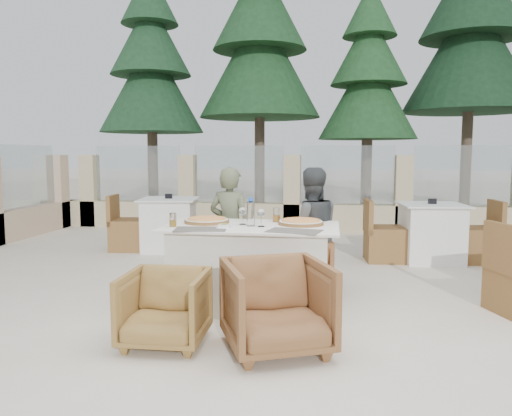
# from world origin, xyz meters

# --- Properties ---
(ground) EXTENTS (80.00, 80.00, 0.00)m
(ground) POSITION_xyz_m (0.00, 0.00, 0.00)
(ground) COLOR beige
(ground) RESTS_ON ground
(sand_patch) EXTENTS (30.00, 16.00, 0.01)m
(sand_patch) POSITION_xyz_m (0.00, 14.00, 0.01)
(sand_patch) COLOR beige
(sand_patch) RESTS_ON ground
(perimeter_wall_far) EXTENTS (10.00, 0.34, 1.60)m
(perimeter_wall_far) POSITION_xyz_m (0.00, 4.80, 0.80)
(perimeter_wall_far) COLOR beige
(perimeter_wall_far) RESTS_ON ground
(pine_far_left) EXTENTS (2.42, 2.42, 5.50)m
(pine_far_left) POSITION_xyz_m (-3.50, 7.00, 2.75)
(pine_far_left) COLOR #1C4325
(pine_far_left) RESTS_ON ground
(pine_mid_left) EXTENTS (2.86, 2.86, 6.50)m
(pine_mid_left) POSITION_xyz_m (-1.00, 7.50, 3.25)
(pine_mid_left) COLOR #1E4724
(pine_mid_left) RESTS_ON ground
(pine_centre) EXTENTS (2.20, 2.20, 5.00)m
(pine_centre) POSITION_xyz_m (1.50, 7.20, 2.50)
(pine_centre) COLOR #224F27
(pine_centre) RESTS_ON ground
(pine_mid_right) EXTENTS (2.99, 2.99, 6.80)m
(pine_mid_right) POSITION_xyz_m (3.80, 7.80, 3.40)
(pine_mid_right) COLOR #16361E
(pine_mid_right) RESTS_ON ground
(dining_table) EXTENTS (1.60, 0.90, 0.77)m
(dining_table) POSITION_xyz_m (-0.01, 0.06, 0.39)
(dining_table) COLOR silver
(dining_table) RESTS_ON ground
(placemat_near_left) EXTENTS (0.49, 0.36, 0.00)m
(placemat_near_left) POSITION_xyz_m (-0.41, -0.23, 0.77)
(placemat_near_left) COLOR #5D574F
(placemat_near_left) RESTS_ON dining_table
(placemat_near_right) EXTENTS (0.50, 0.39, 0.00)m
(placemat_near_right) POSITION_xyz_m (0.41, -0.21, 0.77)
(placemat_near_right) COLOR #5E5951
(placemat_near_right) RESTS_ON dining_table
(pizza_left) EXTENTS (0.43, 0.43, 0.06)m
(pizza_left) POSITION_xyz_m (-0.46, 0.18, 0.80)
(pizza_left) COLOR orange
(pizza_left) RESTS_ON dining_table
(pizza_right) EXTENTS (0.47, 0.47, 0.05)m
(pizza_right) POSITION_xyz_m (0.44, 0.19, 0.80)
(pizza_right) COLOR orange
(pizza_right) RESTS_ON dining_table
(water_bottle) EXTENTS (0.10, 0.10, 0.26)m
(water_bottle) POSITION_xyz_m (-0.01, 0.05, 0.90)
(water_bottle) COLOR #A0BED3
(water_bottle) RESTS_ON dining_table
(wine_glass_centre) EXTENTS (0.10, 0.10, 0.18)m
(wine_glass_centre) POSITION_xyz_m (-0.09, 0.11, 0.86)
(wine_glass_centre) COLOR white
(wine_glass_centre) RESTS_ON dining_table
(wine_glass_near) EXTENTS (0.09, 0.09, 0.18)m
(wine_glass_near) POSITION_xyz_m (0.10, 0.01, 0.86)
(wine_glass_near) COLOR silver
(wine_glass_near) RESTS_ON dining_table
(beer_glass_left) EXTENTS (0.07, 0.07, 0.12)m
(beer_glass_left) POSITION_xyz_m (-0.69, -0.12, 0.83)
(beer_glass_left) COLOR gold
(beer_glass_left) RESTS_ON dining_table
(beer_glass_right) EXTENTS (0.08, 0.08, 0.14)m
(beer_glass_right) POSITION_xyz_m (0.20, 0.34, 0.84)
(beer_glass_right) COLOR #C2791B
(beer_glass_right) RESTS_ON dining_table
(olive_dish) EXTENTS (0.11, 0.11, 0.04)m
(olive_dish) POSITION_xyz_m (-0.22, -0.13, 0.79)
(olive_dish) COLOR white
(olive_dish) RESTS_ON dining_table
(armchair_far_left) EXTENTS (0.88, 0.89, 0.66)m
(armchair_far_left) POSITION_xyz_m (-0.50, 0.68, 0.33)
(armchair_far_left) COLOR olive
(armchair_far_left) RESTS_ON ground
(armchair_far_right) EXTENTS (0.75, 0.76, 0.60)m
(armchair_far_right) POSITION_xyz_m (0.39, 0.60, 0.30)
(armchair_far_right) COLOR brown
(armchair_far_right) RESTS_ON ground
(armchair_near_left) EXTENTS (0.62, 0.63, 0.56)m
(armchair_near_left) POSITION_xyz_m (-0.50, -0.94, 0.28)
(armchair_near_left) COLOR olive
(armchair_near_left) RESTS_ON ground
(armchair_near_right) EXTENTS (0.94, 0.95, 0.67)m
(armchair_near_right) POSITION_xyz_m (0.34, -0.94, 0.33)
(armchair_near_right) COLOR brown
(armchair_near_right) RESTS_ON ground
(diner_left) EXTENTS (0.53, 0.41, 1.29)m
(diner_left) POSITION_xyz_m (-0.33, 0.68, 0.65)
(diner_left) COLOR #585D44
(diner_left) RESTS_ON ground
(diner_right) EXTENTS (0.73, 0.63, 1.29)m
(diner_right) POSITION_xyz_m (0.52, 0.58, 0.65)
(diner_right) COLOR #3C4042
(diner_right) RESTS_ON ground
(bg_table_a) EXTENTS (1.74, 1.04, 0.77)m
(bg_table_a) POSITION_xyz_m (-1.65, 2.62, 0.39)
(bg_table_a) COLOR white
(bg_table_a) RESTS_ON ground
(bg_table_b) EXTENTS (1.71, 0.97, 0.77)m
(bg_table_b) POSITION_xyz_m (2.04, 2.37, 0.39)
(bg_table_b) COLOR white
(bg_table_b) RESTS_ON ground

